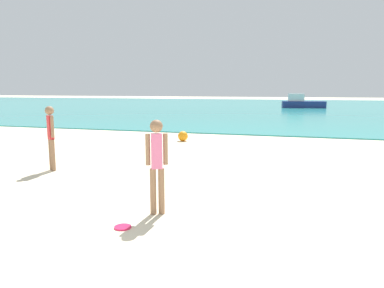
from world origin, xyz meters
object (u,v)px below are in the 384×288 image
Objects in this scene: beach_ball at (183,136)px; frisbee at (123,227)px; person_distant at (51,134)px; boat_far at (302,103)px; person_standing at (157,161)px.

frisbee is at bearing -77.52° from beach_ball.
person_distant reaches higher than beach_ball.
person_distant is at bearing -108.84° from boat_far.
beach_ball is at bearing -100.04° from person_standing.
beach_ball is (-2.43, 8.88, -0.76)m from person_standing.
person_standing is 0.96× the size of person_distant.
beach_ball is at bearing 102.48° from frisbee.
person_standing is 4.79m from person_distant.
boat_far is at bearing -119.11° from person_standing.
boat_far is at bearing -66.31° from person_distant.
person_distant is at bearing 139.89° from frisbee.
person_standing is at bearing -102.11° from boat_far.
person_standing is 3.94× the size of beach_ball.
person_standing is at bearing -176.40° from person_distant.
frisbee is (-0.29, -0.79, -0.96)m from person_standing.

